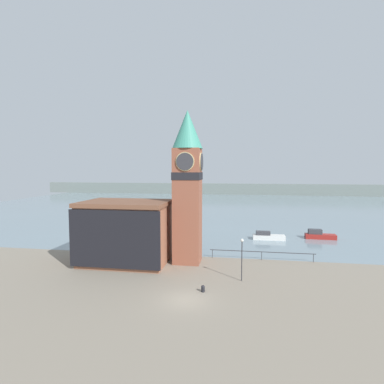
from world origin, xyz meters
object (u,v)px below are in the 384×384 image
Objects in this scene: mooring_bollard_near at (203,288)px; lamp_post at (242,252)px; clock_tower at (188,182)px; boat_far at (319,235)px; pier_building at (126,232)px; boat_near at (268,236)px.

lamp_post is (3.62, 3.41, 2.72)m from mooring_bollard_near.
clock_tower reaches higher than mooring_bollard_near.
clock_tower is at bearing 108.88° from mooring_bollard_near.
boat_far is at bearing 38.95° from clock_tower.
clock_tower is 9.79m from pier_building.
clock_tower is 1.75× the size of pier_building.
clock_tower is at bearing -139.01° from boat_far.
lamp_post is at bearing -15.82° from pier_building.
mooring_bollard_near is 5.67m from lamp_post.
clock_tower reaches higher than pier_building.
clock_tower reaches higher than lamp_post.
boat_near is at bearing 39.54° from pier_building.
lamp_post is at bearing -103.39° from boat_near.
clock_tower is 13.42m from mooring_bollard_near.
boat_far is at bearing 56.22° from mooring_bollard_near.
clock_tower is at bearing 140.64° from lamp_post.
boat_near is (10.98, 13.83, -9.44)m from clock_tower.
lamp_post is (-12.87, -21.24, 2.48)m from boat_far.
pier_building is 2.06× the size of boat_near.
mooring_bollard_near is (-7.95, -22.70, -0.17)m from boat_near.
boat_near is (18.50, 15.27, -3.33)m from pier_building.
mooring_bollard_near is at bearing -136.68° from lamp_post.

